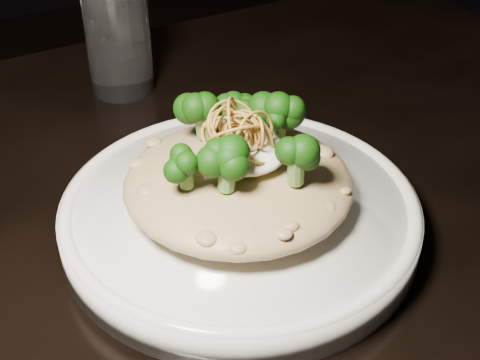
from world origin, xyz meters
TOP-DOWN VIEW (x-y plane):
  - table at (0.00, 0.00)m, footprint 1.10×0.80m
  - plate at (-0.01, -0.06)m, footprint 0.31×0.31m
  - risotto at (-0.02, -0.06)m, footprint 0.19×0.19m
  - broccoli at (-0.01, -0.05)m, footprint 0.13×0.13m
  - cheese at (-0.01, -0.06)m, footprint 0.07×0.07m
  - shallots at (-0.01, -0.06)m, footprint 0.06×0.06m
  - drinking_glass at (-0.00, 0.24)m, footprint 0.08×0.08m

SIDE VIEW (x-z plane):
  - table at x=0.00m, z-range 0.29..1.04m
  - plate at x=-0.01m, z-range 0.75..0.78m
  - risotto at x=-0.02m, z-range 0.78..0.82m
  - drinking_glass at x=0.00m, z-range 0.75..0.88m
  - cheese at x=-0.01m, z-range 0.82..0.84m
  - broccoli at x=-0.01m, z-range 0.82..0.87m
  - shallots at x=-0.01m, z-range 0.84..0.89m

